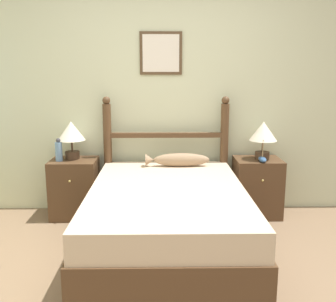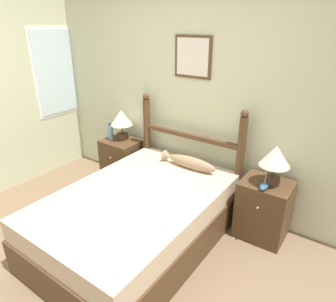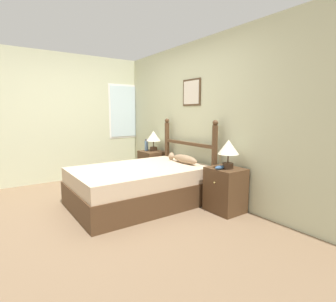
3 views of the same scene
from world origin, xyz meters
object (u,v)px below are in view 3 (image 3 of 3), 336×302
nightstand_left (152,166)px  bed (140,186)px  bottle (146,145)px  model_boat (220,167)px  fish_pillow (183,159)px  table_lamp_right (228,149)px  nightstand_right (225,190)px  table_lamp_left (153,137)px

nightstand_left → bed: bearing=-40.3°
nightstand_left → bottle: (-0.13, -0.05, 0.42)m
model_boat → fish_pillow: (-0.87, 0.06, -0.02)m
bed → table_lamp_right: bearing=39.0°
model_boat → fish_pillow: size_ratio=0.34×
bed → nightstand_right: bearing=40.3°
nightstand_right → model_boat: size_ratio=2.73×
bed → table_lamp_right: 1.44m
nightstand_right → model_boat: bearing=-86.3°
table_lamp_right → bottle: table_lamp_right is taller
model_boat → fish_pillow: bearing=176.2°
bed → fish_pillow: 0.84m
fish_pillow → nightstand_left: bearing=176.1°
bottle → model_boat: (2.10, -0.08, -0.08)m
table_lamp_left → nightstand_left: bearing=-67.6°
nightstand_left → fish_pillow: 1.14m
nightstand_left → nightstand_right: (1.95, 0.00, 0.00)m
table_lamp_right → model_boat: 0.28m
nightstand_left → fish_pillow: fish_pillow is taller
nightstand_left → fish_pillow: size_ratio=0.93×
table_lamp_left → fish_pillow: table_lamp_left is taller
nightstand_left → nightstand_right: 1.95m
nightstand_left → table_lamp_right: (1.99, -0.01, 0.58)m
bed → bottle: (-1.11, 0.77, 0.45)m
table_lamp_right → nightstand_left: bearing=179.8°
nightstand_left → model_boat: model_boat is taller
nightstand_right → table_lamp_left: (-1.97, 0.05, 0.58)m
nightstand_right → fish_pillow: fish_pillow is taller
nightstand_right → table_lamp_right: bearing=-10.4°
nightstand_right → table_lamp_right: 0.59m
table_lamp_left → bottle: size_ratio=1.67×
bed → bottle: bearing=145.1°
fish_pillow → nightstand_right: bearing=4.9°
nightstand_right → table_lamp_left: size_ratio=1.56×
nightstand_left → nightstand_right: bearing=0.0°
table_lamp_left → model_boat: (1.98, -0.18, -0.24)m
bottle → nightstand_left: bearing=21.1°
bed → model_boat: (0.99, 0.69, 0.37)m
table_lamp_left → table_lamp_right: 2.01m
table_lamp_right → model_boat: size_ratio=1.75×
table_lamp_left → nightstand_right: bearing=-1.3°
table_lamp_left → fish_pillow: bearing=-6.1°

